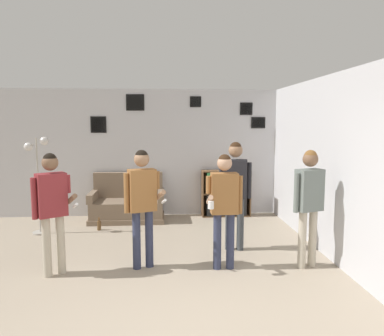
% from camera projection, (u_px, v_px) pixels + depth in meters
% --- Properties ---
extents(ground_plane, '(20.00, 20.00, 0.00)m').
position_uv_depth(ground_plane, '(155.00, 336.00, 3.53)').
color(ground_plane, gray).
extents(wall_back, '(7.41, 0.08, 2.70)m').
position_uv_depth(wall_back, '(160.00, 153.00, 8.04)').
color(wall_back, silver).
rests_on(wall_back, ground_plane).
extents(wall_right, '(0.06, 7.09, 2.70)m').
position_uv_depth(wall_right, '(320.00, 164.00, 5.87)').
color(wall_right, silver).
rests_on(wall_right, ground_plane).
extents(couch, '(1.50, 0.80, 0.96)m').
position_uv_depth(couch, '(128.00, 205.00, 7.71)').
color(couch, '#7A6651').
rests_on(couch, ground_plane).
extents(bookshelf, '(1.04, 0.30, 0.99)m').
position_uv_depth(bookshelf, '(226.00, 193.00, 8.02)').
color(bookshelf, brown).
rests_on(bookshelf, ground_plane).
extents(floor_lamp, '(0.43, 0.28, 1.75)m').
position_uv_depth(floor_lamp, '(38.00, 169.00, 6.65)').
color(floor_lamp, '#ADA89E').
rests_on(floor_lamp, ground_plane).
extents(person_player_foreground_left, '(0.59, 0.36, 1.62)m').
position_uv_depth(person_player_foreground_left, '(52.00, 202.00, 4.83)').
color(person_player_foreground_left, '#B7AD99').
rests_on(person_player_foreground_left, ground_plane).
extents(person_player_foreground_center, '(0.57, 0.41, 1.64)m').
position_uv_depth(person_player_foreground_center, '(142.00, 197.00, 5.07)').
color(person_player_foreground_center, '#2D334C').
rests_on(person_player_foreground_center, ground_plane).
extents(person_watcher_holding_cup, '(0.50, 0.40, 1.58)m').
position_uv_depth(person_watcher_holding_cup, '(224.00, 200.00, 5.04)').
color(person_watcher_holding_cup, '#2D334C').
rests_on(person_watcher_holding_cup, ground_plane).
extents(person_spectator_near_bookshelf, '(0.49, 0.27, 1.71)m').
position_uv_depth(person_spectator_near_bookshelf, '(235.00, 184.00, 5.80)').
color(person_spectator_near_bookshelf, '#3D4247').
rests_on(person_spectator_near_bookshelf, ground_plane).
extents(person_spectator_far_right, '(0.48, 0.31, 1.64)m').
position_uv_depth(person_spectator_far_right, '(309.00, 196.00, 5.10)').
color(person_spectator_far_right, '#B7AD99').
rests_on(person_spectator_far_right, ground_plane).
extents(bottle_on_floor, '(0.07, 0.07, 0.24)m').
position_uv_depth(bottle_on_floor, '(99.00, 225.00, 6.99)').
color(bottle_on_floor, brown).
rests_on(bottle_on_floor, ground_plane).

